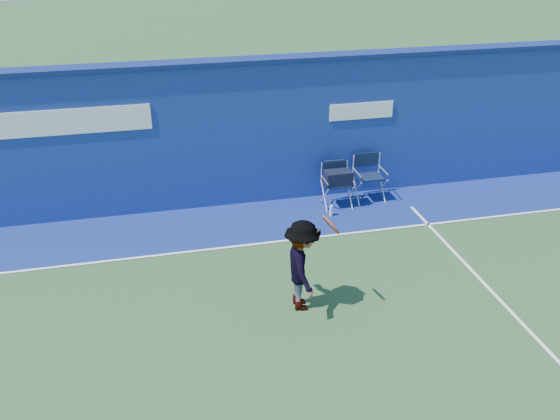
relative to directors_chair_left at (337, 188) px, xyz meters
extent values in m
plane|color=#2A4E29|center=(-2.95, -4.45, -0.41)|extent=(80.00, 80.00, 0.00)
cube|color=navy|center=(-2.95, 0.75, 1.09)|extent=(24.00, 0.40, 3.00)
cube|color=navy|center=(-2.95, 0.75, 2.63)|extent=(24.00, 0.50, 0.08)
cube|color=white|center=(-5.95, 0.54, 1.69)|extent=(4.50, 0.02, 0.50)
cube|color=white|center=(0.65, 0.54, 1.49)|extent=(1.40, 0.02, 0.35)
cube|color=navy|center=(-2.95, -0.35, -0.40)|extent=(24.00, 1.80, 0.01)
cube|color=white|center=(-2.95, -1.25, -0.39)|extent=(24.00, 0.06, 0.01)
cube|color=#0D1833|center=(0.00, -0.01, 0.11)|extent=(0.50, 0.42, 0.03)
cube|color=silver|center=(0.00, 0.24, 0.31)|extent=(0.57, 0.02, 0.41)
cube|color=#0D1833|center=(0.00, 0.24, 0.39)|extent=(0.50, 0.03, 0.29)
cube|color=black|center=(0.00, -0.04, 0.26)|extent=(0.57, 0.33, 0.31)
cube|color=#0D1833|center=(0.00, 0.24, 0.44)|extent=(0.41, 0.06, 0.23)
cube|color=#0D1833|center=(0.78, 0.13, 0.14)|extent=(0.53, 0.44, 0.03)
cube|color=silver|center=(0.78, 0.39, 0.35)|extent=(0.60, 0.03, 0.43)
cube|color=#0D1833|center=(0.78, 0.39, 0.44)|extent=(0.53, 0.03, 0.30)
cylinder|color=silver|center=(-0.25, -0.43, -0.29)|extent=(0.07, 0.07, 0.24)
imported|color=#EA4738|center=(-1.65, -3.33, 0.35)|extent=(0.61, 1.01, 1.52)
torus|color=#B43518|center=(-1.25, -3.45, 1.09)|extent=(0.31, 0.41, 0.32)
cylinder|color=gray|center=(-1.25, -3.45, 1.09)|extent=(0.24, 0.34, 0.26)
cylinder|color=black|center=(-1.52, -3.40, 0.89)|extent=(0.30, 0.09, 0.23)
camera|label=1|loc=(-3.73, -10.85, 5.30)|focal=38.00mm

